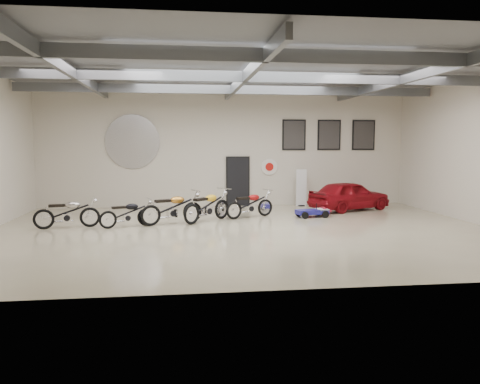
{
  "coord_description": "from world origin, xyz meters",
  "views": [
    {
      "loc": [
        -1.95,
        -14.35,
        2.75
      ],
      "look_at": [
        0.0,
        1.2,
        1.1
      ],
      "focal_mm": 35.0,
      "sensor_mm": 36.0,
      "label": 1
    }
  ],
  "objects": [
    {
      "name": "poster_right",
      "position": [
        6.2,
        5.96,
        3.1
      ],
      "size": [
        1.05,
        0.08,
        1.35
      ],
      "primitive_type": null,
      "color": "black",
      "rests_on": "back_wall"
    },
    {
      "name": "motorcycle_silver",
      "position": [
        -5.64,
        1.15,
        0.52
      ],
      "size": [
        2.09,
        0.98,
        1.04
      ],
      "primitive_type": null,
      "rotation": [
        0.0,
        0.0,
        0.18
      ],
      "color": "silver",
      "rests_on": "floor"
    },
    {
      "name": "ceiling",
      "position": [
        0.0,
        0.0,
        5.0
      ],
      "size": [
        16.0,
        12.0,
        0.01
      ],
      "primitive_type": "cube",
      "color": "slate",
      "rests_on": "back_wall"
    },
    {
      "name": "vintage_car",
      "position": [
        4.88,
        4.0,
        0.6
      ],
      "size": [
        2.68,
        3.82,
        1.21
      ],
      "primitive_type": "imported",
      "rotation": [
        0.0,
        0.0,
        1.97
      ],
      "color": "maroon",
      "rests_on": "floor"
    },
    {
      "name": "motorcycle_black",
      "position": [
        -3.74,
        1.12,
        0.46
      ],
      "size": [
        1.86,
        1.18,
        0.93
      ],
      "primitive_type": null,
      "rotation": [
        0.0,
        0.0,
        0.38
      ],
      "color": "silver",
      "rests_on": "floor"
    },
    {
      "name": "banner_stand",
      "position": [
        3.24,
        5.5,
        0.84
      ],
      "size": [
        0.46,
        0.19,
        1.69
      ],
      "primitive_type": null,
      "rotation": [
        0.0,
        0.0,
        0.01
      ],
      "color": "white",
      "rests_on": "floor"
    },
    {
      "name": "motorcycle_red",
      "position": [
        0.54,
        2.54,
        0.52
      ],
      "size": [
        2.05,
        1.42,
        1.03
      ],
      "primitive_type": null,
      "rotation": [
        0.0,
        0.0,
        0.45
      ],
      "color": "silver",
      "rests_on": "floor"
    },
    {
      "name": "door",
      "position": [
        0.5,
        5.95,
        1.05
      ],
      "size": [
        0.92,
        0.08,
        2.1
      ],
      "primitive_type": "cube",
      "color": "black",
      "rests_on": "back_wall"
    },
    {
      "name": "ceiling_beams",
      "position": [
        0.0,
        0.0,
        4.75
      ],
      "size": [
        15.8,
        11.8,
        0.32
      ],
      "primitive_type": null,
      "color": "slate",
      "rests_on": "ceiling"
    },
    {
      "name": "logo_plaque",
      "position": [
        -4.0,
        5.95,
        2.8
      ],
      "size": [
        2.3,
        0.06,
        1.16
      ],
      "primitive_type": null,
      "color": "silver",
      "rests_on": "back_wall"
    },
    {
      "name": "go_kart",
      "position": [
        2.97,
        2.38,
        0.26
      ],
      "size": [
        1.55,
        0.89,
        0.53
      ],
      "primitive_type": null,
      "rotation": [
        0.0,
        0.0,
        0.16
      ],
      "color": "navy",
      "rests_on": "floor"
    },
    {
      "name": "motorcycle_gold",
      "position": [
        -2.29,
        1.53,
        0.57
      ],
      "size": [
        2.26,
        1.51,
        1.13
      ],
      "primitive_type": null,
      "rotation": [
        0.0,
        0.0,
        0.42
      ],
      "color": "silver",
      "rests_on": "floor"
    },
    {
      "name": "motorcycle_yellow",
      "position": [
        -1.07,
        1.87,
        0.57
      ],
      "size": [
        2.05,
        1.99,
        1.14
      ],
      "primitive_type": null,
      "rotation": [
        0.0,
        0.0,
        0.76
      ],
      "color": "silver",
      "rests_on": "floor"
    },
    {
      "name": "poster_left",
      "position": [
        3.0,
        5.96,
        3.1
      ],
      "size": [
        1.05,
        0.08,
        1.35
      ],
      "primitive_type": null,
      "color": "black",
      "rests_on": "back_wall"
    },
    {
      "name": "oil_sign",
      "position": [
        1.9,
        5.95,
        1.7
      ],
      "size": [
        0.72,
        0.1,
        0.72
      ],
      "primitive_type": null,
      "color": "white",
      "rests_on": "back_wall"
    },
    {
      "name": "poster_mid",
      "position": [
        4.6,
        5.96,
        3.1
      ],
      "size": [
        1.05,
        0.08,
        1.35
      ],
      "primitive_type": null,
      "color": "black",
      "rests_on": "back_wall"
    },
    {
      "name": "floor",
      "position": [
        0.0,
        0.0,
        0.0
      ],
      "size": [
        16.0,
        12.0,
        0.01
      ],
      "primitive_type": "cube",
      "color": "#BBB28F",
      "rests_on": "ground"
    },
    {
      "name": "back_wall",
      "position": [
        0.0,
        6.0,
        2.5
      ],
      "size": [
        16.0,
        0.02,
        5.0
      ],
      "primitive_type": "cube",
      "color": "beige",
      "rests_on": "floor"
    }
  ]
}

